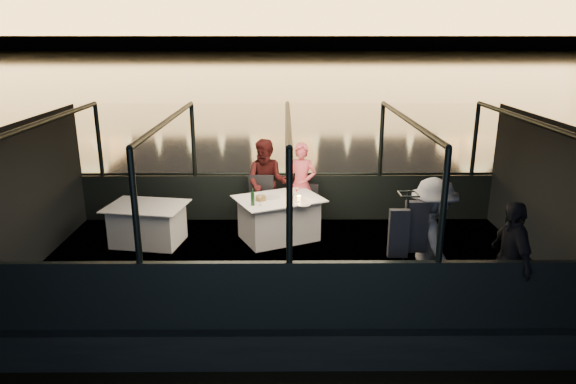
{
  "coord_description": "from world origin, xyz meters",
  "views": [
    {
      "loc": [
        -0.06,
        -7.66,
        4.01
      ],
      "look_at": [
        0.0,
        0.4,
        1.55
      ],
      "focal_mm": 32.0,
      "sensor_mm": 36.0,
      "label": 1
    }
  ],
  "objects_px": {
    "dining_table_aft": "(148,222)",
    "person_woman_coral": "(301,187)",
    "passenger_dark": "(510,255)",
    "passenger_stripe": "(431,242)",
    "dining_table_central": "(279,218)",
    "person_man_maroon": "(267,187)",
    "wine_bottle": "(253,197)",
    "chair_port_left": "(261,207)",
    "coat_stand": "(405,246)",
    "chair_port_right": "(309,206)"
  },
  "relations": [
    {
      "from": "dining_table_aft",
      "to": "person_woman_coral",
      "type": "bearing_deg",
      "value": 18.53
    },
    {
      "from": "passenger_dark",
      "to": "dining_table_aft",
      "type": "bearing_deg",
      "value": -118.84
    },
    {
      "from": "person_woman_coral",
      "to": "passenger_stripe",
      "type": "xyz_separation_m",
      "value": [
        1.66,
        -2.94,
        0.1
      ]
    },
    {
      "from": "dining_table_central",
      "to": "passenger_stripe",
      "type": "relative_size",
      "value": 0.83
    },
    {
      "from": "person_man_maroon",
      "to": "passenger_dark",
      "type": "bearing_deg",
      "value": -36.0
    },
    {
      "from": "wine_bottle",
      "to": "passenger_dark",
      "type": "bearing_deg",
      "value": -33.72
    },
    {
      "from": "dining_table_central",
      "to": "passenger_dark",
      "type": "height_order",
      "value": "passenger_dark"
    },
    {
      "from": "wine_bottle",
      "to": "chair_port_left",
      "type": "bearing_deg",
      "value": 83.39
    },
    {
      "from": "passenger_dark",
      "to": "wine_bottle",
      "type": "bearing_deg",
      "value": -127.4
    },
    {
      "from": "coat_stand",
      "to": "passenger_stripe",
      "type": "xyz_separation_m",
      "value": [
        0.41,
        0.24,
        -0.05
      ]
    },
    {
      "from": "dining_table_central",
      "to": "person_man_maroon",
      "type": "distance_m",
      "value": 0.84
    },
    {
      "from": "passenger_stripe",
      "to": "wine_bottle",
      "type": "relative_size",
      "value": 6.0
    },
    {
      "from": "chair_port_left",
      "to": "chair_port_right",
      "type": "height_order",
      "value": "chair_port_left"
    },
    {
      "from": "dining_table_aft",
      "to": "passenger_stripe",
      "type": "relative_size",
      "value": 0.76
    },
    {
      "from": "coat_stand",
      "to": "person_woman_coral",
      "type": "bearing_deg",
      "value": 111.3
    },
    {
      "from": "coat_stand",
      "to": "passenger_stripe",
      "type": "bearing_deg",
      "value": 30.17
    },
    {
      "from": "chair_port_right",
      "to": "passenger_stripe",
      "type": "distance_m",
      "value": 3.17
    },
    {
      "from": "person_man_maroon",
      "to": "dining_table_central",
      "type": "bearing_deg",
      "value": -61.5
    },
    {
      "from": "chair_port_left",
      "to": "chair_port_right",
      "type": "distance_m",
      "value": 0.89
    },
    {
      "from": "dining_table_central",
      "to": "coat_stand",
      "type": "distance_m",
      "value": 3.02
    },
    {
      "from": "person_woman_coral",
      "to": "person_man_maroon",
      "type": "distance_m",
      "value": 0.66
    },
    {
      "from": "dining_table_aft",
      "to": "person_man_maroon",
      "type": "xyz_separation_m",
      "value": [
        2.06,
        0.91,
        0.36
      ]
    },
    {
      "from": "dining_table_central",
      "to": "person_woman_coral",
      "type": "distance_m",
      "value": 0.91
    },
    {
      "from": "dining_table_central",
      "to": "chair_port_right",
      "type": "xyz_separation_m",
      "value": [
        0.55,
        0.52,
        0.06
      ]
    },
    {
      "from": "chair_port_left",
      "to": "passenger_dark",
      "type": "bearing_deg",
      "value": -40.61
    },
    {
      "from": "person_woman_coral",
      "to": "passenger_dark",
      "type": "xyz_separation_m",
      "value": [
        2.54,
        -3.38,
        0.1
      ]
    },
    {
      "from": "chair_port_right",
      "to": "passenger_dark",
      "type": "distance_m",
      "value": 4.02
    },
    {
      "from": "person_woman_coral",
      "to": "chair_port_left",
      "type": "bearing_deg",
      "value": -142.25
    },
    {
      "from": "chair_port_left",
      "to": "coat_stand",
      "type": "relative_size",
      "value": 0.61
    },
    {
      "from": "dining_table_aft",
      "to": "coat_stand",
      "type": "bearing_deg",
      "value": -29.85
    },
    {
      "from": "passenger_stripe",
      "to": "wine_bottle",
      "type": "bearing_deg",
      "value": 47.93
    },
    {
      "from": "dining_table_aft",
      "to": "chair_port_right",
      "type": "xyz_separation_m",
      "value": [
        2.85,
        0.72,
        0.06
      ]
    },
    {
      "from": "person_woman_coral",
      "to": "person_man_maroon",
      "type": "bearing_deg",
      "value": -161.77
    },
    {
      "from": "chair_port_right",
      "to": "passenger_dark",
      "type": "xyz_separation_m",
      "value": [
        2.41,
        -3.19,
        0.4
      ]
    },
    {
      "from": "dining_table_aft",
      "to": "person_man_maroon",
      "type": "relative_size",
      "value": 0.79
    },
    {
      "from": "coat_stand",
      "to": "person_man_maroon",
      "type": "xyz_separation_m",
      "value": [
        -1.9,
        3.19,
        -0.15
      ]
    },
    {
      "from": "chair_port_right",
      "to": "passenger_dark",
      "type": "relative_size",
      "value": 0.52
    },
    {
      "from": "chair_port_right",
      "to": "coat_stand",
      "type": "xyz_separation_m",
      "value": [
        1.11,
        -2.99,
        0.45
      ]
    },
    {
      "from": "coat_stand",
      "to": "person_man_maroon",
      "type": "distance_m",
      "value": 3.71
    },
    {
      "from": "dining_table_aft",
      "to": "coat_stand",
      "type": "height_order",
      "value": "coat_stand"
    },
    {
      "from": "passenger_dark",
      "to": "wine_bottle",
      "type": "height_order",
      "value": "passenger_dark"
    },
    {
      "from": "chair_port_right",
      "to": "wine_bottle",
      "type": "bearing_deg",
      "value": -127.38
    },
    {
      "from": "dining_table_aft",
      "to": "chair_port_left",
      "type": "distance_m",
      "value": 2.06
    },
    {
      "from": "dining_table_aft",
      "to": "wine_bottle",
      "type": "height_order",
      "value": "wine_bottle"
    },
    {
      "from": "person_woman_coral",
      "to": "passenger_stripe",
      "type": "relative_size",
      "value": 0.92
    },
    {
      "from": "person_man_maroon",
      "to": "passenger_stripe",
      "type": "height_order",
      "value": "passenger_stripe"
    },
    {
      "from": "coat_stand",
      "to": "passenger_stripe",
      "type": "height_order",
      "value": "coat_stand"
    },
    {
      "from": "coat_stand",
      "to": "wine_bottle",
      "type": "xyz_separation_m",
      "value": [
        -2.1,
        2.07,
        0.02
      ]
    },
    {
      "from": "chair_port_right",
      "to": "person_woman_coral",
      "type": "xyz_separation_m",
      "value": [
        -0.13,
        0.2,
        0.3
      ]
    },
    {
      "from": "passenger_dark",
      "to": "passenger_stripe",
      "type": "bearing_deg",
      "value": -120.01
    }
  ]
}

